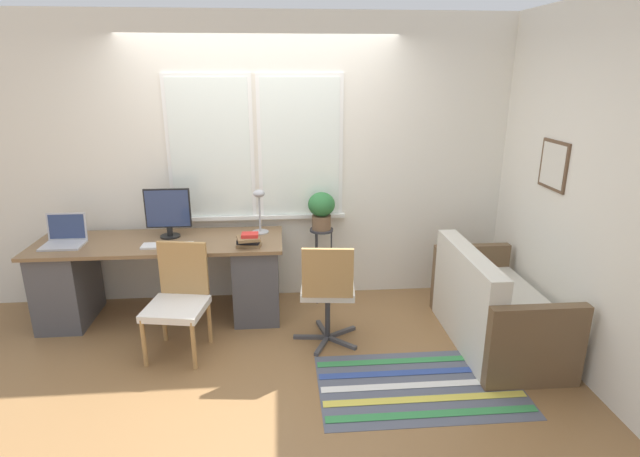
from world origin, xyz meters
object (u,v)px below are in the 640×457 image
object	(u,v)px
monitor	(168,212)
plant_stand	(321,241)
desk_chair_wooden	(178,298)
couch_loveseat	(493,310)
mouse	(199,245)
book_stack	(249,240)
office_chair_swivel	(328,290)
laptop	(64,238)
keyboard	(167,245)
potted_plant	(322,208)
desk_lamp	(259,205)

from	to	relation	value
monitor	plant_stand	size ratio (longest dim) A/B	0.61
desk_chair_wooden	couch_loveseat	world-z (taller)	desk_chair_wooden
mouse	book_stack	xyz separation A→B (m)	(0.43, -0.03, 0.04)
monitor	desk_chair_wooden	xyz separation A→B (m)	(0.18, -0.71, -0.52)
office_chair_swivel	laptop	bearing A→B (deg)	-8.27
laptop	desk_chair_wooden	distance (m)	1.24
keyboard	couch_loveseat	bearing A→B (deg)	-11.13
plant_stand	potted_plant	bearing A→B (deg)	-153.43
book_stack	office_chair_swivel	bearing A→B (deg)	-31.68
laptop	mouse	bearing A→B (deg)	-7.19
monitor	desk_lamp	size ratio (longest dim) A/B	1.10
desk_lamp	potted_plant	size ratio (longest dim) A/B	1.14
desk_lamp	keyboard	bearing A→B (deg)	-157.79
monitor	office_chair_swivel	distance (m)	1.62
mouse	keyboard	bearing A→B (deg)	174.87
plant_stand	keyboard	bearing A→B (deg)	-164.36
keyboard	desk_chair_wooden	size ratio (longest dim) A/B	0.49
laptop	couch_loveseat	world-z (taller)	laptop
keyboard	potted_plant	xyz separation A→B (m)	(1.37, 0.38, 0.19)
monitor	potted_plant	distance (m)	1.40
mouse	plant_stand	size ratio (longest dim) A/B	0.08
desk_lamp	mouse	bearing A→B (deg)	-146.19
desk_chair_wooden	couch_loveseat	xyz separation A→B (m)	(2.57, -0.09, -0.17)
mouse	book_stack	world-z (taller)	book_stack
laptop	book_stack	bearing A→B (deg)	-6.35
potted_plant	laptop	bearing A→B (deg)	-173.45
monitor	desk_lamp	distance (m)	0.82
monitor	desk_chair_wooden	size ratio (longest dim) A/B	0.51
monitor	plant_stand	bearing A→B (deg)	4.93
couch_loveseat	plant_stand	bearing A→B (deg)	55.82
monitor	mouse	distance (m)	0.47
monitor	couch_loveseat	size ratio (longest dim) A/B	0.33
laptop	potted_plant	distance (m)	2.28
keyboard	desk_lamp	bearing A→B (deg)	22.21
keyboard	mouse	distance (m)	0.27
monitor	desk_chair_wooden	distance (m)	0.89
book_stack	couch_loveseat	distance (m)	2.13
book_stack	desk_chair_wooden	size ratio (longest dim) A/B	0.25
desk_lamp	book_stack	size ratio (longest dim) A/B	1.89
laptop	desk_chair_wooden	bearing A→B (deg)	-28.48
desk_lamp	desk_chair_wooden	distance (m)	1.14
laptop	potted_plant	world-z (taller)	potted_plant
book_stack	couch_loveseat	size ratio (longest dim) A/B	0.16
book_stack	mouse	bearing A→B (deg)	175.92
laptop	plant_stand	world-z (taller)	laptop
monitor	book_stack	bearing A→B (deg)	-23.55
keyboard	book_stack	xyz separation A→B (m)	(0.70, -0.06, 0.05)
mouse	potted_plant	distance (m)	1.18
laptop	desk_lamp	size ratio (longest dim) A/B	0.82
book_stack	potted_plant	world-z (taller)	potted_plant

